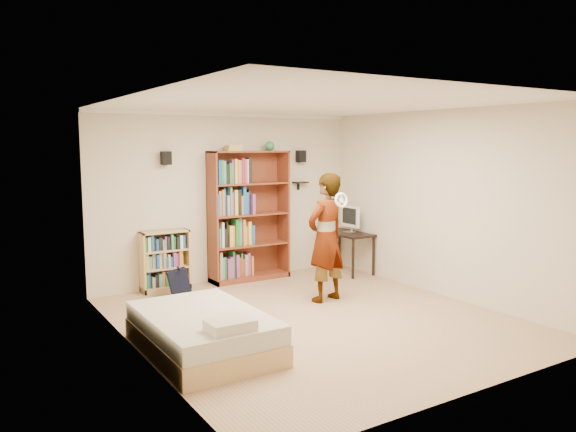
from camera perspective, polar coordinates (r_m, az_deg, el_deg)
name	(u,v)px	position (r m, az deg, el deg)	size (l,w,h in m)	color
ground	(315,319)	(7.25, 2.77, -10.40)	(4.50, 5.00, 0.01)	tan
room_shell	(316,180)	(6.92, 2.86, 3.63)	(4.52, 5.02, 2.71)	beige
crown_molding	(316,105)	(6.92, 2.90, 11.16)	(4.50, 5.00, 0.06)	white
speaker_left	(166,158)	(8.58, -12.28, 5.78)	(0.14, 0.12, 0.20)	black
speaker_right	(301,156)	(9.65, 1.33, 6.09)	(0.14, 0.12, 0.20)	black
wall_shelf	(301,182)	(9.68, 1.29, 3.43)	(0.25, 0.16, 0.03)	black
tall_bookshelf	(249,216)	(9.10, -3.97, 0.00)	(1.33, 0.39, 2.10)	brown
low_bookshelf	(165,261)	(8.69, -12.39, -4.47)	(0.73, 0.27, 0.91)	tan
computer_desk	(346,252)	(9.80, 5.90, -3.65)	(0.51, 1.02, 0.70)	black
imac	(349,219)	(9.72, 6.25, -0.31)	(0.09, 0.46, 0.46)	white
daybed	(203,327)	(6.17, -8.64, -11.10)	(1.16, 1.78, 0.53)	beige
person	(326,238)	(7.88, 3.90, -2.21)	(0.66, 0.43, 1.81)	black
wii_wheel	(341,200)	(7.53, 5.44, 1.61)	(0.21, 0.21, 0.04)	white
navy_bag	(179,283)	(8.34, -11.00, -6.66)	(0.31, 0.20, 0.42)	black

